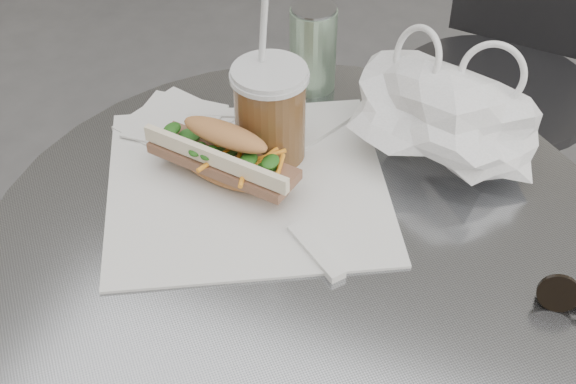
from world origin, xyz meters
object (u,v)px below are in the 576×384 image
at_px(cafe_table, 302,378).
at_px(chair_far, 489,133).
at_px(banh_mi, 224,156).
at_px(drink_can, 313,48).
at_px(iced_coffee, 270,112).

height_order(cafe_table, chair_far, chair_far).
height_order(cafe_table, banh_mi, banh_mi).
height_order(chair_far, banh_mi, banh_mi).
distance_m(cafe_table, chair_far, 0.84).
distance_m(chair_far, banh_mi, 0.92).
bearing_deg(banh_mi, cafe_table, -15.73).
xyz_separation_m(cafe_table, chair_far, (0.09, 0.83, -0.12)).
xyz_separation_m(cafe_table, drink_can, (-0.11, 0.30, 0.34)).
bearing_deg(drink_can, iced_coffee, -85.73).
relative_size(chair_far, drink_can, 6.04).
xyz_separation_m(iced_coffee, drink_can, (-0.01, 0.17, -0.01)).
bearing_deg(drink_can, chair_far, 69.02).
distance_m(cafe_table, banh_mi, 0.35).
height_order(banh_mi, iced_coffee, iced_coffee).
bearing_deg(chair_far, cafe_table, 87.61).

